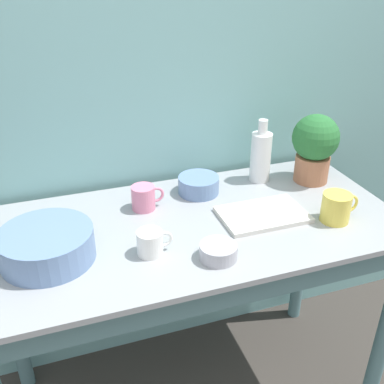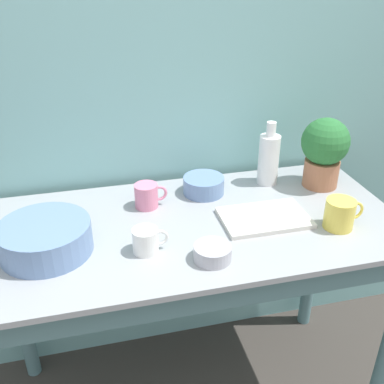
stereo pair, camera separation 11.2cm
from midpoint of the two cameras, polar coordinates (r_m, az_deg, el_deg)
wall_back at (r=1.74m, az=-1.32°, el=12.08°), size 6.00×0.05×2.40m
counter_table at (r=1.60m, az=2.26°, el=-9.61°), size 1.43×0.68×0.87m
potted_plant at (r=1.79m, az=18.20°, el=5.12°), size 0.18×0.18×0.27m
bowl_wash_large at (r=1.42m, az=-16.01°, el=-5.71°), size 0.28×0.28×0.10m
bottle_tall at (r=1.78m, az=11.50°, el=4.20°), size 0.08×0.08×0.25m
mug_white at (r=1.37m, az=-3.50°, el=-6.21°), size 0.11×0.08×0.08m
mug_yellow at (r=1.57m, az=20.25°, el=-2.67°), size 0.14×0.10×0.10m
mug_pink at (r=1.60m, az=-3.76°, el=-0.50°), size 0.12×0.08×0.09m
bowl_small_steel at (r=1.35m, az=5.03°, el=-7.74°), size 0.11×0.11×0.05m
bowl_small_blue at (r=1.70m, az=3.37°, el=0.83°), size 0.15×0.15×0.07m
tray_board at (r=1.57m, az=11.20°, el=-3.27°), size 0.30×0.19×0.02m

